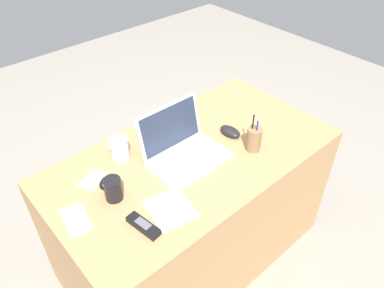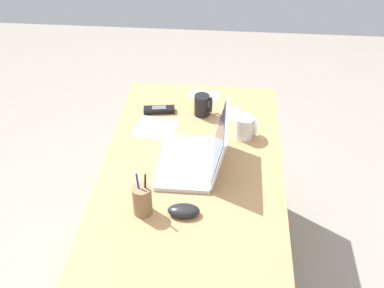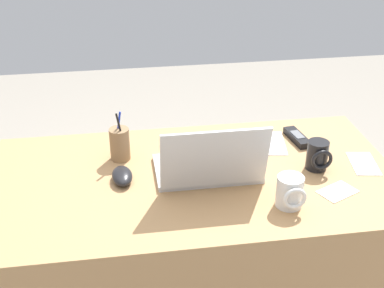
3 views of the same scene
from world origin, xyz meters
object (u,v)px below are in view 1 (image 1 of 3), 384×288
(laptop, at_px, (183,149))
(computer_mouse, at_px, (230,132))
(cordless_phone, at_px, (143,226))
(coffee_mug_white, at_px, (120,148))
(coffee_mug_tall, at_px, (112,188))
(pen_holder, at_px, (254,139))

(laptop, height_order, computer_mouse, laptop)
(laptop, height_order, cordless_phone, laptop)
(coffee_mug_white, bearing_deg, coffee_mug_tall, -129.28)
(cordless_phone, distance_m, pen_holder, 0.65)
(coffee_mug_white, height_order, cordless_phone, coffee_mug_white)
(cordless_phone, xyz_separation_m, pen_holder, (0.64, 0.04, 0.05))
(coffee_mug_white, bearing_deg, computer_mouse, -23.77)
(cordless_phone, bearing_deg, coffee_mug_white, 68.17)
(laptop, distance_m, computer_mouse, 0.28)
(coffee_mug_tall, relative_size, pen_holder, 0.55)
(coffee_mug_tall, bearing_deg, laptop, 0.31)
(coffee_mug_white, distance_m, pen_holder, 0.60)
(coffee_mug_white, distance_m, coffee_mug_tall, 0.25)
(laptop, xyz_separation_m, cordless_phone, (-0.36, -0.20, -0.03))
(laptop, height_order, coffee_mug_white, laptop)
(computer_mouse, relative_size, coffee_mug_tall, 1.14)
(coffee_mug_white, xyz_separation_m, cordless_phone, (-0.16, -0.39, -0.04))
(computer_mouse, bearing_deg, cordless_phone, -167.54)
(laptop, bearing_deg, coffee_mug_white, 137.55)
(laptop, height_order, pen_holder, laptop)
(coffee_mug_tall, distance_m, cordless_phone, 0.21)
(laptop, bearing_deg, computer_mouse, -4.98)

